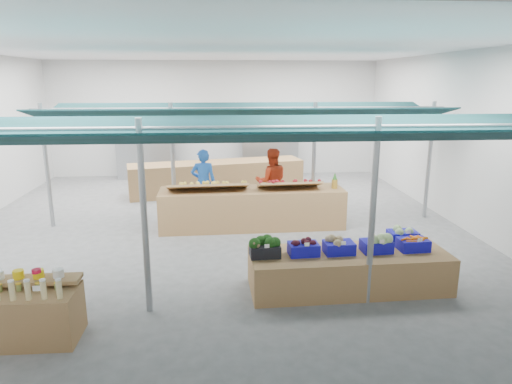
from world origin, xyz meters
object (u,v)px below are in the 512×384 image
Objects in this scene: bottle_shelf at (19,312)px; crate_stack at (358,262)px; veg_counter at (348,270)px; vendor_right at (271,181)px; fruit_counter at (252,208)px; vendor_left at (203,183)px.

bottle_shelf reaches higher than crate_stack.
crate_stack is at bearing 17.31° from bottle_shelf.
vendor_right reaches higher than veg_counter.
veg_counter is 0.76× the size of fruit_counter.
veg_counter is 3.79m from fruit_counter.
veg_counter is 1.91× the size of vendor_right.
vendor_right is (-0.81, 4.62, 0.56)m from veg_counter.
vendor_left reaches higher than bottle_shelf.
crate_stack is at bearing 103.60° from vendor_right.
fruit_counter reaches higher than crate_stack.
bottle_shelf is at bearing -128.51° from fruit_counter.
bottle_shelf is 0.37× the size of fruit_counter.
bottle_shelf is at bearing -162.97° from crate_stack.
bottle_shelf is 5.53m from crate_stack.
bottle_shelf reaches higher than veg_counter.
bottle_shelf is 6.29m from vendor_left.
bottle_shelf reaches higher than fruit_counter.
vendor_left and vendor_right have the same top height.
bottle_shelf is 5.91m from fruit_counter.
bottle_shelf is 0.92× the size of vendor_left.
vendor_right is (-1.11, 4.19, 0.60)m from crate_stack.
veg_counter is 4.72m from vendor_right.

